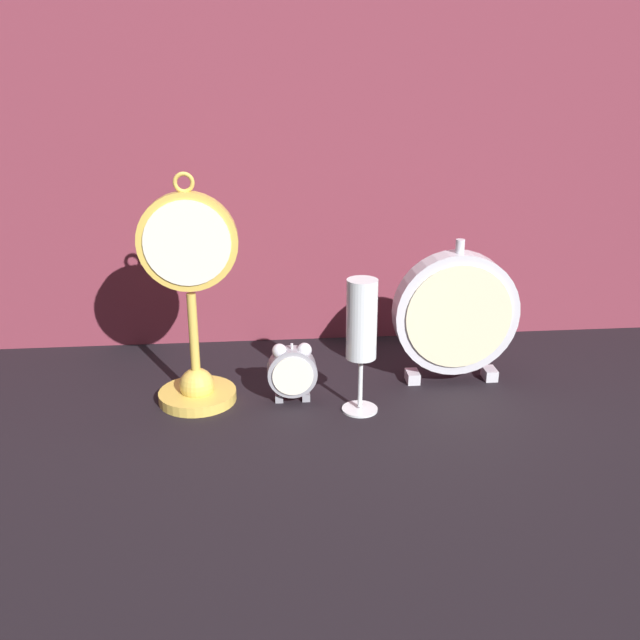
% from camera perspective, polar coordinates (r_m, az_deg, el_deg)
% --- Properties ---
extents(ground_plane, '(4.00, 4.00, 0.00)m').
position_cam_1_polar(ground_plane, '(1.05, 0.41, -7.93)').
color(ground_plane, black).
extents(fabric_backdrop_drape, '(1.79, 0.01, 0.74)m').
position_cam_1_polar(fabric_backdrop_drape, '(1.26, -1.06, 14.40)').
color(fabric_backdrop_drape, brown).
rests_on(fabric_backdrop_drape, ground_plane).
extents(pocket_watch_on_stand, '(0.14, 0.12, 0.35)m').
position_cam_1_polar(pocket_watch_on_stand, '(1.07, -10.18, 0.43)').
color(pocket_watch_on_stand, gold).
rests_on(pocket_watch_on_stand, ground_plane).
extents(alarm_clock_twin_bell, '(0.08, 0.03, 0.10)m').
position_cam_1_polar(alarm_clock_twin_bell, '(1.08, -2.24, -4.02)').
color(alarm_clock_twin_bell, gray).
rests_on(alarm_clock_twin_bell, ground_plane).
extents(mantel_clock_silver, '(0.20, 0.04, 0.24)m').
position_cam_1_polar(mantel_clock_silver, '(1.15, 10.80, 0.48)').
color(mantel_clock_silver, silver).
rests_on(mantel_clock_silver, ground_plane).
extents(champagne_flute, '(0.05, 0.05, 0.20)m').
position_cam_1_polar(champagne_flute, '(1.02, 3.34, -0.68)').
color(champagne_flute, silver).
rests_on(champagne_flute, ground_plane).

